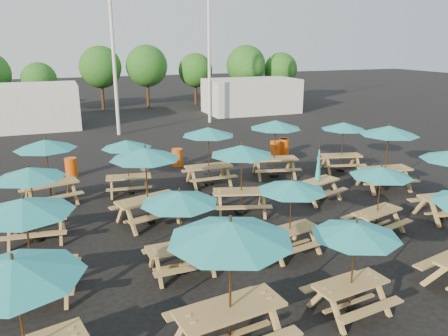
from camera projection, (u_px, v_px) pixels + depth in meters
name	position (u px, v px, depth m)	size (l,w,h in m)	color
ground	(240.00, 212.00, 14.47)	(120.00, 120.00, 0.00)	black
picnic_unit_0	(15.00, 277.00, 6.50)	(2.51, 2.51, 2.39)	#A57C49
picnic_unit_1	(24.00, 212.00, 9.06)	(2.37, 2.37, 2.35)	#A57C49
picnic_unit_2	(30.00, 177.00, 11.88)	(2.09, 2.09, 2.18)	#A57C49
picnic_unit_3	(46.00, 148.00, 14.58)	(2.46, 2.46, 2.32)	#A57C49
picnic_unit_4	(230.00, 239.00, 7.46)	(2.50, 2.50, 2.54)	#A57C49
picnic_unit_5	(180.00, 202.00, 10.19)	(1.90, 1.90, 2.12)	#A57C49
picnic_unit_6	(145.00, 158.00, 12.99)	(2.64, 2.64, 2.43)	#A57C49
picnic_unit_7	(127.00, 147.00, 15.67)	(2.04, 2.04, 2.05)	#A57C49
picnic_unit_8	(356.00, 235.00, 8.65)	(1.98, 1.98, 2.03)	#A57C49
picnic_unit_9	(292.00, 190.00, 11.20)	(2.08, 2.08, 2.04)	#A57C49
picnic_unit_10	(242.00, 154.00, 13.81)	(2.54, 2.54, 2.31)	#A57C49
picnic_unit_11	(208.00, 135.00, 16.65)	(2.03, 2.03, 2.31)	#A57C49
picnic_unit_13	(381.00, 176.00, 12.46)	(2.15, 2.15, 2.03)	#A57C49
picnic_unit_14	(318.00, 176.00, 15.32)	(2.01, 1.87, 2.12)	#A57C49
picnic_unit_15	(275.00, 128.00, 17.64)	(2.50, 2.50, 2.39)	#A57C49
picnic_unit_18	(389.00, 134.00, 16.12)	(2.46, 2.46, 2.47)	#A57C49
picnic_unit_19	(343.00, 129.00, 18.49)	(2.32, 2.32, 2.16)	#A57C49
waste_bin_0	(71.00, 167.00, 18.12)	(0.49, 0.49, 0.79)	#D74F0C
waste_bin_1	(146.00, 161.00, 19.05)	(0.49, 0.49, 0.79)	gray
waste_bin_2	(177.00, 157.00, 19.65)	(0.49, 0.49, 0.79)	#D74F0C
waste_bin_3	(275.00, 149.00, 21.14)	(0.49, 0.49, 0.79)	#D74F0C
waste_bin_4	(284.00, 147.00, 21.62)	(0.49, 0.49, 0.79)	#D74F0C
waste_bin_5	(284.00, 146.00, 21.69)	(0.49, 0.49, 0.79)	#D74F0C
mast_0	(112.00, 31.00, 24.65)	(0.20, 0.20, 12.00)	silver
mast_1	(209.00, 32.00, 28.68)	(0.20, 0.20, 12.00)	silver
event_tent_0	(12.00, 108.00, 27.46)	(8.00, 4.00, 2.80)	silver
event_tent_1	(251.00, 96.00, 34.23)	(7.00, 4.00, 2.60)	silver
tree_2	(39.00, 80.00, 32.74)	(2.59, 2.59, 3.93)	#382314
tree_3	(100.00, 67.00, 35.07)	(3.36, 3.36, 5.09)	#382314
tree_4	(147.00, 66.00, 35.90)	(3.41, 3.41, 5.17)	#382314
tree_5	(195.00, 70.00, 37.89)	(2.94, 2.94, 4.45)	#382314
tree_6	(246.00, 65.00, 37.55)	(3.38, 3.38, 5.13)	#382314
tree_7	(281.00, 69.00, 38.86)	(2.95, 2.95, 4.48)	#382314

